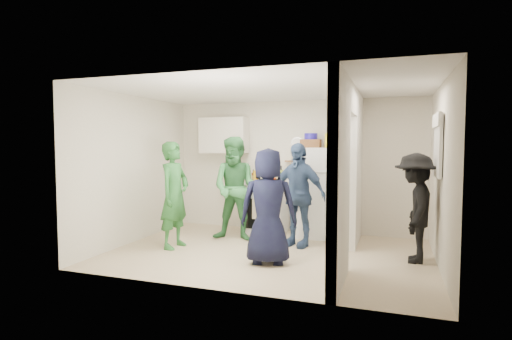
# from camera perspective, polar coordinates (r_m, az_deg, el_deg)

# --- Properties ---
(floor) EXTENTS (4.80, 4.80, 0.00)m
(floor) POSITION_cam_1_polar(r_m,az_deg,el_deg) (6.28, 1.80, -11.75)
(floor) COLOR #CCBB90
(floor) RESTS_ON ground
(wall_back) EXTENTS (4.80, 0.00, 4.80)m
(wall_back) POSITION_cam_1_polar(r_m,az_deg,el_deg) (7.70, 5.54, 0.53)
(wall_back) COLOR silver
(wall_back) RESTS_ON floor
(wall_front) EXTENTS (4.80, 0.00, 4.80)m
(wall_front) POSITION_cam_1_polar(r_m,az_deg,el_deg) (4.47, -4.60, -1.72)
(wall_front) COLOR silver
(wall_front) RESTS_ON floor
(wall_left) EXTENTS (0.00, 3.40, 3.40)m
(wall_left) POSITION_cam_1_polar(r_m,az_deg,el_deg) (7.15, -16.90, 0.15)
(wall_left) COLOR silver
(wall_left) RESTS_ON floor
(wall_right) EXTENTS (0.00, 3.40, 3.40)m
(wall_right) POSITION_cam_1_polar(r_m,az_deg,el_deg) (5.83, 24.98, -0.80)
(wall_right) COLOR silver
(wall_right) RESTS_ON floor
(ceiling) EXTENTS (4.80, 4.80, 0.00)m
(ceiling) POSITION_cam_1_polar(r_m,az_deg,el_deg) (6.11, 1.84, 11.48)
(ceiling) COLOR white
(ceiling) RESTS_ON wall_back
(partition_pier_back) EXTENTS (0.12, 1.20, 2.50)m
(partition_pier_back) POSITION_cam_1_polar(r_m,az_deg,el_deg) (6.92, 14.08, 0.09)
(partition_pier_back) COLOR silver
(partition_pier_back) RESTS_ON floor
(partition_pier_front) EXTENTS (0.12, 1.20, 2.50)m
(partition_pier_front) POSITION_cam_1_polar(r_m,az_deg,el_deg) (4.74, 11.83, -1.49)
(partition_pier_front) COLOR silver
(partition_pier_front) RESTS_ON floor
(partition_header) EXTENTS (0.12, 1.00, 0.40)m
(partition_header) POSITION_cam_1_polar(r_m,az_deg,el_deg) (5.85, 13.32, 9.76)
(partition_header) COLOR silver
(partition_header) RESTS_ON partition_pier_back
(stove) EXTENTS (0.79, 0.66, 0.94)m
(stove) POSITION_cam_1_polar(r_m,az_deg,el_deg) (7.60, 1.37, -5.41)
(stove) COLOR white
(stove) RESTS_ON floor
(upper_cabinet) EXTENTS (0.95, 0.34, 0.70)m
(upper_cabinet) POSITION_cam_1_polar(r_m,az_deg,el_deg) (7.97, -4.62, 4.96)
(upper_cabinet) COLOR silver
(upper_cabinet) RESTS_ON wall_back
(fridge) EXTENTS (0.66, 0.64, 1.61)m
(fridge) POSITION_cam_1_polar(r_m,az_deg,el_deg) (7.29, 8.48, -3.17)
(fridge) COLOR white
(fridge) RESTS_ON floor
(wicker_basket) EXTENTS (0.35, 0.25, 0.15)m
(wicker_basket) POSITION_cam_1_polar(r_m,az_deg,el_deg) (7.31, 7.84, 3.77)
(wicker_basket) COLOR brown
(wicker_basket) RESTS_ON fridge
(blue_bowl) EXTENTS (0.24, 0.24, 0.11)m
(blue_bowl) POSITION_cam_1_polar(r_m,az_deg,el_deg) (7.31, 7.85, 4.79)
(blue_bowl) COLOR #1F1595
(blue_bowl) RESTS_ON wicker_basket
(yellow_cup_stack_top) EXTENTS (0.09, 0.09, 0.25)m
(yellow_cup_stack_top) POSITION_cam_1_polar(r_m,az_deg,el_deg) (7.11, 10.15, 4.16)
(yellow_cup_stack_top) COLOR yellow
(yellow_cup_stack_top) RESTS_ON fridge
(wall_clock) EXTENTS (0.22, 0.02, 0.22)m
(wall_clock) POSITION_cam_1_polar(r_m,az_deg,el_deg) (7.66, 5.89, 3.88)
(wall_clock) COLOR white
(wall_clock) RESTS_ON wall_back
(spice_shelf) EXTENTS (0.35, 0.08, 0.03)m
(spice_shelf) POSITION_cam_1_polar(r_m,az_deg,el_deg) (7.65, 5.46, 1.26)
(spice_shelf) COLOR olive
(spice_shelf) RESTS_ON wall_back
(nook_window) EXTENTS (0.03, 0.70, 0.80)m
(nook_window) POSITION_cam_1_polar(r_m,az_deg,el_deg) (6.01, 24.69, 3.15)
(nook_window) COLOR black
(nook_window) RESTS_ON wall_right
(nook_window_frame) EXTENTS (0.04, 0.76, 0.86)m
(nook_window_frame) POSITION_cam_1_polar(r_m,az_deg,el_deg) (6.01, 24.55, 3.15)
(nook_window_frame) COLOR white
(nook_window_frame) RESTS_ON wall_right
(nook_valance) EXTENTS (0.04, 0.82, 0.18)m
(nook_valance) POSITION_cam_1_polar(r_m,az_deg,el_deg) (6.02, 24.40, 6.49)
(nook_valance) COLOR white
(nook_valance) RESTS_ON wall_right
(yellow_cup_stack_stove) EXTENTS (0.09, 0.09, 0.25)m
(yellow_cup_stack_stove) POSITION_cam_1_polar(r_m,az_deg,el_deg) (7.36, -0.03, -1.05)
(yellow_cup_stack_stove) COLOR #FFB215
(yellow_cup_stack_stove) RESTS_ON stove
(red_cup) EXTENTS (0.09, 0.09, 0.12)m
(red_cup) POSITION_cam_1_polar(r_m,az_deg,el_deg) (7.28, 2.56, -1.61)
(red_cup) COLOR #BA300C
(red_cup) RESTS_ON stove
(person_green_left) EXTENTS (0.46, 0.66, 1.72)m
(person_green_left) POSITION_cam_1_polar(r_m,az_deg,el_deg) (6.57, -11.57, -3.50)
(person_green_left) COLOR #2D7231
(person_green_left) RESTS_ON floor
(person_green_center) EXTENTS (0.95, 0.78, 1.81)m
(person_green_center) POSITION_cam_1_polar(r_m,az_deg,el_deg) (6.95, -2.80, -2.66)
(person_green_center) COLOR #3B8643
(person_green_center) RESTS_ON floor
(person_denim) EXTENTS (1.07, 0.68, 1.70)m
(person_denim) POSITION_cam_1_polar(r_m,az_deg,el_deg) (6.58, 5.94, -3.52)
(person_denim) COLOR #375479
(person_denim) RESTS_ON floor
(person_navy) EXTENTS (0.89, 0.68, 1.62)m
(person_navy) POSITION_cam_1_polar(r_m,az_deg,el_deg) (5.58, 1.75, -5.20)
(person_navy) COLOR black
(person_navy) RESTS_ON floor
(person_nook) EXTENTS (0.63, 1.03, 1.55)m
(person_nook) POSITION_cam_1_polar(r_m,az_deg,el_deg) (6.11, 21.80, -5.01)
(person_nook) COLOR black
(person_nook) RESTS_ON floor
(bottle_a) EXTENTS (0.07, 0.07, 0.25)m
(bottle_a) POSITION_cam_1_polar(r_m,az_deg,el_deg) (7.72, -0.37, -0.84)
(bottle_a) COLOR brown
(bottle_a) RESTS_ON stove
(bottle_b) EXTENTS (0.07, 0.07, 0.31)m
(bottle_b) POSITION_cam_1_polar(r_m,az_deg,el_deg) (7.50, -0.00, -0.73)
(bottle_b) COLOR #1C5533
(bottle_b) RESTS_ON stove
(bottle_c) EXTENTS (0.07, 0.07, 0.31)m
(bottle_c) POSITION_cam_1_polar(r_m,az_deg,el_deg) (7.69, 1.09, -0.62)
(bottle_c) COLOR #B4BBC3
(bottle_c) RESTS_ON stove
(bottle_d) EXTENTS (0.07, 0.07, 0.33)m
(bottle_d) POSITION_cam_1_polar(r_m,az_deg,el_deg) (7.45, 1.38, -0.68)
(bottle_d) COLOR brown
(bottle_d) RESTS_ON stove
(bottle_e) EXTENTS (0.07, 0.07, 0.30)m
(bottle_e) POSITION_cam_1_polar(r_m,az_deg,el_deg) (7.67, 2.38, -0.66)
(bottle_e) COLOR silver
(bottle_e) RESTS_ON stove
(bottle_f) EXTENTS (0.08, 0.08, 0.26)m
(bottle_f) POSITION_cam_1_polar(r_m,az_deg,el_deg) (7.49, 2.84, -0.93)
(bottle_f) COLOR #14371B
(bottle_f) RESTS_ON stove
(bottle_g) EXTENTS (0.08, 0.08, 0.33)m
(bottle_g) POSITION_cam_1_polar(r_m,az_deg,el_deg) (7.60, 3.62, -0.61)
(bottle_g) COLOR #93A736
(bottle_g) RESTS_ON stove
(bottle_h) EXTENTS (0.07, 0.07, 0.30)m
(bottle_h) POSITION_cam_1_polar(r_m,az_deg,el_deg) (7.50, -0.98, -0.77)
(bottle_h) COLOR #B4B8C1
(bottle_h) RESTS_ON stove
(bottle_i) EXTENTS (0.08, 0.08, 0.30)m
(bottle_i) POSITION_cam_1_polar(r_m,az_deg,el_deg) (7.62, 2.07, -0.71)
(bottle_i) COLOR #56190E
(bottle_i) RESTS_ON stove
(bottle_j) EXTENTS (0.07, 0.07, 0.29)m
(bottle_j) POSITION_cam_1_polar(r_m,az_deg,el_deg) (7.35, 3.35, -0.88)
(bottle_j) COLOR #28561D
(bottle_j) RESTS_ON stove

